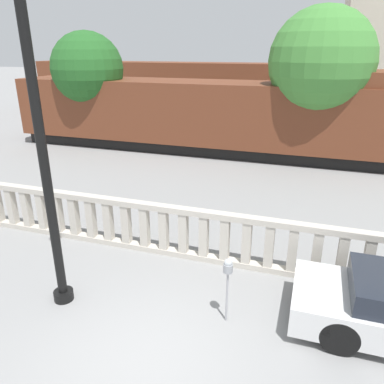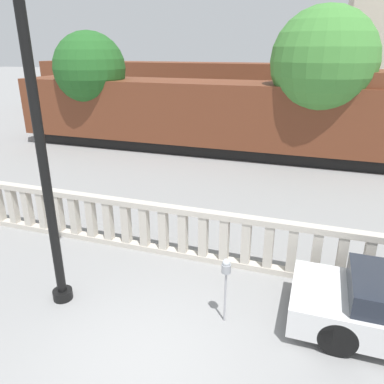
# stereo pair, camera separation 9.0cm
# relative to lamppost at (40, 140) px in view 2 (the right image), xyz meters

# --- Properties ---
(ground_plane) EXTENTS (160.00, 160.00, 0.00)m
(ground_plane) POSITION_rel_lamppost_xyz_m (2.27, -0.94, -3.31)
(ground_plane) COLOR gray
(balustrade) EXTENTS (13.81, 0.24, 1.30)m
(balustrade) POSITION_rel_lamppost_xyz_m (2.27, 2.36, -2.66)
(balustrade) COLOR #BCB5A8
(balustrade) RESTS_ON ground
(lamppost) EXTENTS (0.39, 0.39, 6.74)m
(lamppost) POSITION_rel_lamppost_xyz_m (0.00, 0.00, 0.00)
(lamppost) COLOR black
(lamppost) RESTS_ON ground
(parking_meter) EXTENTS (0.17, 0.17, 1.33)m
(parking_meter) POSITION_rel_lamppost_xyz_m (3.29, 0.42, -2.24)
(parking_meter) COLOR #99999E
(parking_meter) RESTS_ON ground
(train_near) EXTENTS (18.92, 3.06, 3.93)m
(train_near) POSITION_rel_lamppost_xyz_m (-0.56, 12.20, -1.54)
(train_near) COLOR black
(train_near) RESTS_ON ground
(train_far) EXTENTS (26.43, 2.68, 4.40)m
(train_far) POSITION_rel_lamppost_xyz_m (-3.67, 21.92, -1.32)
(train_far) COLOR black
(train_far) RESTS_ON ground
(tree_left) EXTENTS (4.32, 4.32, 6.44)m
(tree_left) POSITION_rel_lamppost_xyz_m (4.42, 11.83, 0.96)
(tree_left) COLOR brown
(tree_left) RESTS_ON ground
(tree_right) EXTENTS (3.53, 3.53, 5.60)m
(tree_right) POSITION_rel_lamppost_xyz_m (-6.51, 11.58, 0.51)
(tree_right) COLOR brown
(tree_right) RESTS_ON ground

